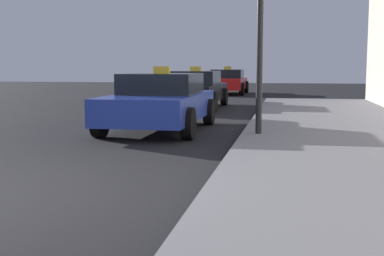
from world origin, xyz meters
TOP-DOWN VIEW (x-y plane):
  - ground_plane at (0.00, 0.00)m, footprint 80.00×80.00m
  - car_blue at (0.05, 6.05)m, footprint 2.04×4.22m
  - car_black at (-0.32, 12.41)m, footprint 1.94×4.56m
  - car_red at (-0.29, 21.86)m, footprint 2.00×4.27m

SIDE VIEW (x-z plane):
  - ground_plane at x=0.00m, z-range 0.00..0.00m
  - car_red at x=-0.29m, z-range -0.07..1.36m
  - car_blue at x=0.05m, z-range -0.07..1.36m
  - car_black at x=-0.32m, z-range -0.07..1.36m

